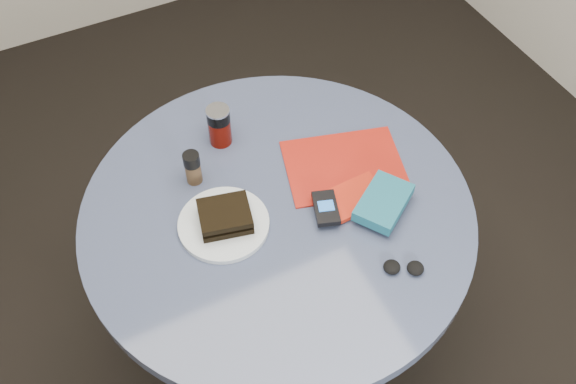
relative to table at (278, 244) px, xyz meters
name	(u,v)px	position (x,y,z in m)	size (l,w,h in m)	color
ground	(280,339)	(0.00, 0.00, -0.59)	(4.00, 4.00, 0.00)	black
table	(278,244)	(0.00, 0.00, 0.00)	(1.00, 1.00, 0.75)	black
plate	(224,224)	(-0.14, 0.01, 0.17)	(0.23, 0.23, 0.01)	silver
sandwich	(225,216)	(-0.14, 0.01, 0.20)	(0.15, 0.13, 0.04)	black
soda_can	(219,126)	(-0.04, 0.28, 0.22)	(0.07, 0.07, 0.12)	#570C04
pepper_grinder	(193,168)	(-0.15, 0.18, 0.21)	(0.05, 0.05, 0.10)	#4C3720
magazine	(344,166)	(0.22, 0.05, 0.17)	(0.31, 0.23, 0.01)	maroon
red_book	(355,197)	(0.19, -0.06, 0.18)	(0.15, 0.10, 0.01)	#AB1F0D
novel	(383,202)	(0.23, -0.12, 0.20)	(0.16, 0.10, 0.03)	#165468
mp3_player	(326,208)	(0.10, -0.07, 0.19)	(0.09, 0.11, 0.02)	black
headphones	(404,268)	(0.18, -0.30, 0.17)	(0.10, 0.08, 0.02)	black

